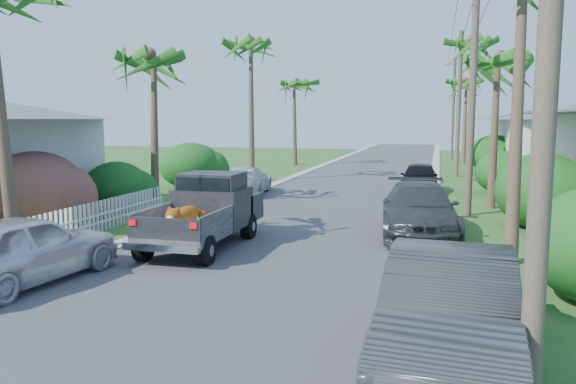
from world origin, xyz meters
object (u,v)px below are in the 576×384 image
(palm_r_c, at_px, (473,41))
(parked_car_rm, at_px, (419,210))
(palm_r_d, at_px, (466,81))
(utility_pole_b, at_px, (473,92))
(utility_pole_a, at_px, (550,26))
(palm_l_d, at_px, (295,83))
(parked_car_rn, at_px, (449,313))
(utility_pole_c, at_px, (459,103))
(pickup_truck, at_px, (208,210))
(palm_l_c, at_px, (251,43))
(parked_car_rf, at_px, (419,178))
(utility_pole_d, at_px, (453,108))
(palm_r_b, at_px, (498,59))
(palm_l_b, at_px, (152,55))
(parked_car_lf, at_px, (246,181))
(parked_car_ln, at_px, (23,249))

(palm_r_c, bearing_deg, parked_car_rm, -97.44)
(palm_r_d, relative_size, utility_pole_b, 0.89)
(utility_pole_a, distance_m, utility_pole_b, 15.00)
(palm_l_d, height_order, utility_pole_b, utility_pole_b)
(parked_car_rn, distance_m, palm_l_d, 37.01)
(utility_pole_b, bearing_deg, utility_pole_c, 90.00)
(pickup_truck, bearing_deg, utility_pole_c, 71.42)
(palm_l_d, relative_size, utility_pole_c, 0.86)
(palm_l_d, bearing_deg, palm_l_c, -87.61)
(parked_car_rn, bearing_deg, parked_car_rm, 96.96)
(parked_car_rf, relative_size, utility_pole_d, 0.48)
(parked_car_rf, bearing_deg, parked_car_rm, -87.69)
(palm_r_b, bearing_deg, parked_car_rn, -96.89)
(palm_r_c, relative_size, palm_r_d, 1.17)
(palm_l_b, xyz_separation_m, utility_pole_c, (12.40, 16.00, -1.55))
(parked_car_lf, relative_size, utility_pole_d, 0.51)
(palm_r_b, relative_size, utility_pole_d, 0.80)
(palm_r_c, relative_size, utility_pole_c, 1.04)
(palm_l_c, distance_m, palm_l_d, 12.10)
(palm_l_b, distance_m, utility_pole_b, 12.54)
(palm_r_b, bearing_deg, utility_pole_b, -116.57)
(utility_pole_d, bearing_deg, utility_pole_b, -90.00)
(palm_l_d, relative_size, utility_pole_d, 0.86)
(pickup_truck, relative_size, palm_r_b, 0.71)
(palm_r_d, bearing_deg, utility_pole_d, 106.70)
(palm_l_c, xyz_separation_m, palm_l_d, (-0.50, 12.00, -1.47))
(pickup_truck, relative_size, utility_pole_c, 0.57)
(palm_l_b, height_order, utility_pole_b, utility_pole_b)
(parked_car_rn, xyz_separation_m, parked_car_rf, (-1.09, 20.11, -0.10))
(palm_l_d, bearing_deg, palm_r_b, -55.41)
(palm_l_b, xyz_separation_m, utility_pole_a, (12.40, -14.00, -1.55))
(parked_car_rn, relative_size, palm_r_b, 0.71)
(parked_car_lf, height_order, palm_r_c, palm_r_c)
(palm_r_c, relative_size, utility_pole_a, 1.04)
(utility_pole_a, bearing_deg, parked_car_rn, 128.02)
(parked_car_rn, xyz_separation_m, palm_l_c, (-10.69, 22.83, 7.07))
(palm_r_b, height_order, utility_pole_b, utility_pole_b)
(pickup_truck, relative_size, palm_r_d, 0.64)
(parked_car_rf, relative_size, palm_r_b, 0.60)
(palm_l_d, relative_size, palm_r_c, 0.82)
(palm_l_d, bearing_deg, utility_pole_b, -60.05)
(parked_car_lf, bearing_deg, utility_pole_c, -138.20)
(parked_car_rf, xyz_separation_m, palm_r_b, (3.00, -4.28, 5.22))
(parked_car_ln, xyz_separation_m, palm_l_c, (-1.82, 20.87, 7.13))
(palm_l_d, bearing_deg, parked_car_ln, -85.97)
(pickup_truck, relative_size, utility_pole_a, 0.57)
(palm_r_d, bearing_deg, palm_l_c, -124.78)
(palm_l_d, xyz_separation_m, palm_r_b, (13.10, -19.00, -0.49))
(palm_l_b, distance_m, utility_pole_d, 33.42)
(palm_r_b, height_order, palm_r_d, palm_r_d)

